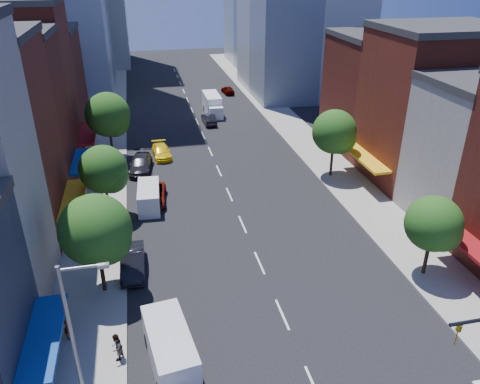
% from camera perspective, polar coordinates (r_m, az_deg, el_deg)
% --- Properties ---
extents(sidewalk_left, '(5.00, 120.00, 0.15)m').
position_cam_1_polar(sidewalk_left, '(60.70, -16.03, 5.27)').
color(sidewalk_left, gray).
rests_on(sidewalk_left, ground).
extents(sidewalk_right, '(5.00, 120.00, 0.15)m').
position_cam_1_polar(sidewalk_right, '(63.85, 7.01, 7.15)').
color(sidewalk_right, gray).
rests_on(sidewalk_right, ground).
extents(bldg_left_4, '(12.00, 9.00, 17.00)m').
position_cam_1_polar(bldg_left_4, '(57.26, -25.83, 11.31)').
color(bldg_left_4, maroon).
rests_on(bldg_left_4, ground).
extents(bldg_left_5, '(12.00, 10.00, 13.00)m').
position_cam_1_polar(bldg_left_5, '(66.74, -23.91, 11.73)').
color(bldg_left_5, '#521A14').
rests_on(bldg_left_5, ground).
extents(bldg_right_2, '(12.00, 10.00, 15.00)m').
position_cam_1_polar(bldg_right_2, '(51.76, 22.40, 9.40)').
color(bldg_right_2, maroon).
rests_on(bldg_right_2, ground).
extents(bldg_right_3, '(12.00, 10.00, 13.00)m').
position_cam_1_polar(bldg_right_3, '(60.19, 17.07, 11.41)').
color(bldg_right_3, '#521A14').
rests_on(bldg_right_3, ground).
extents(streetlight, '(2.25, 0.25, 9.00)m').
position_cam_1_polar(streetlight, '(24.04, -19.40, -16.05)').
color(streetlight, slate).
rests_on(streetlight, sidewalk_left).
extents(tree_left_near, '(4.80, 4.80, 7.30)m').
position_cam_1_polar(tree_left_near, '(32.25, -16.91, -4.73)').
color(tree_left_near, black).
rests_on(tree_left_near, sidewalk_left).
extents(tree_left_mid, '(4.20, 4.20, 6.65)m').
position_cam_1_polar(tree_left_mid, '(42.22, -16.10, 2.47)').
color(tree_left_mid, black).
rests_on(tree_left_mid, sidewalk_left).
extents(tree_left_far, '(5.00, 5.00, 7.75)m').
position_cam_1_polar(tree_left_far, '(55.15, -15.64, 8.87)').
color(tree_left_far, black).
rests_on(tree_left_far, sidewalk_left).
extents(tree_right_near, '(4.00, 4.00, 6.20)m').
position_cam_1_polar(tree_right_near, '(35.67, 22.74, -3.83)').
color(tree_right_near, black).
rests_on(tree_right_near, sidewalk_right).
extents(tree_right_far, '(4.60, 4.60, 7.20)m').
position_cam_1_polar(tree_right_far, '(49.65, 11.61, 6.99)').
color(tree_right_far, black).
rests_on(tree_right_far, sidewalk_right).
extents(parked_car_second, '(1.80, 4.95, 1.62)m').
position_cam_1_polar(parked_car_second, '(36.04, -12.96, -8.29)').
color(parked_car_second, black).
rests_on(parked_car_second, ground).
extents(parked_car_third, '(2.91, 5.45, 1.46)m').
position_cam_1_polar(parked_car_third, '(45.50, -10.61, -0.42)').
color(parked_car_third, '#999999').
rests_on(parked_car_third, ground).
extents(parked_car_rear, '(2.96, 5.83, 1.62)m').
position_cam_1_polar(parked_car_rear, '(52.66, -12.01, 3.35)').
color(parked_car_rear, black).
rests_on(parked_car_rear, ground).
extents(cargo_van_near, '(2.99, 5.86, 2.39)m').
position_cam_1_polar(cargo_van_near, '(28.12, -8.45, -18.57)').
color(cargo_van_near, silver).
rests_on(cargo_van_near, ground).
extents(cargo_van_far, '(2.21, 4.99, 2.08)m').
position_cam_1_polar(cargo_van_far, '(44.48, -11.04, -0.69)').
color(cargo_van_far, silver).
rests_on(cargo_van_far, ground).
extents(taxi, '(2.30, 4.92, 1.39)m').
position_cam_1_polar(taxi, '(56.11, -9.55, 4.90)').
color(taxi, yellow).
rests_on(taxi, ground).
extents(traffic_car_oncoming, '(1.73, 4.49, 1.46)m').
position_cam_1_polar(traffic_car_oncoming, '(67.27, -3.83, 8.88)').
color(traffic_car_oncoming, black).
rests_on(traffic_car_oncoming, ground).
extents(traffic_car_far, '(1.96, 4.03, 1.33)m').
position_cam_1_polar(traffic_car_far, '(83.37, -1.50, 12.34)').
color(traffic_car_far, '#999999').
rests_on(traffic_car_far, ground).
extents(box_truck, '(2.27, 7.18, 2.89)m').
position_cam_1_polar(box_truck, '(71.78, -3.37, 10.55)').
color(box_truck, white).
rests_on(box_truck, ground).
extents(pedestrian_near, '(0.46, 0.65, 1.69)m').
position_cam_1_polar(pedestrian_near, '(31.30, -20.33, -15.16)').
color(pedestrian_near, '#999999').
rests_on(pedestrian_near, sidewalk_left).
extents(pedestrian_far, '(0.94, 1.04, 1.75)m').
position_cam_1_polar(pedestrian_far, '(29.12, -14.84, -17.81)').
color(pedestrian_far, '#999999').
rests_on(pedestrian_far, sidewalk_left).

